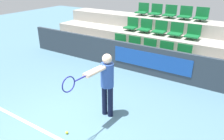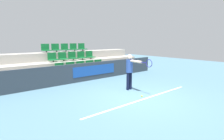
{
  "view_description": "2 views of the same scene",
  "coord_description": "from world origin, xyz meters",
  "px_view_note": "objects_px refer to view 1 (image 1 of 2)",
  "views": [
    {
      "loc": [
        3.01,
        -2.66,
        3.23
      ],
      "look_at": [
        0.0,
        2.05,
        0.74
      ],
      "focal_mm": 35.0,
      "sensor_mm": 36.0,
      "label": 1
    },
    {
      "loc": [
        -5.04,
        -4.37,
        2.24
      ],
      "look_at": [
        0.22,
        2.0,
        0.81
      ],
      "focal_mm": 28.0,
      "sensor_mm": 36.0,
      "label": 2
    }
  ],
  "objects_px": {
    "stadium_chair_0": "(119,42)",
    "stadium_chair_3": "(165,51)",
    "stadium_chair_11": "(156,12)",
    "stadium_chair_4": "(183,54)",
    "stadium_chair_7": "(160,29)",
    "stadium_chair_13": "(185,14)",
    "tennis_player": "(105,80)",
    "stadium_chair_12": "(170,13)",
    "stadium_chair_6": "(145,27)",
    "tennis_ball": "(67,133)",
    "stadium_chair_14": "(201,16)",
    "stadium_chair_2": "(148,48)",
    "stadium_chair_8": "(176,31)",
    "stadium_chair_1": "(133,45)",
    "stadium_chair_10": "(142,10)",
    "stadium_chair_5": "(131,25)",
    "stadium_chair_9": "(193,34)"
  },
  "relations": [
    {
      "from": "stadium_chair_0",
      "to": "stadium_chair_3",
      "type": "bearing_deg",
      "value": 0.0
    },
    {
      "from": "stadium_chair_0",
      "to": "stadium_chair_11",
      "type": "xyz_separation_m",
      "value": [
        0.64,
        2.06,
        0.99
      ]
    },
    {
      "from": "stadium_chair_4",
      "to": "stadium_chair_7",
      "type": "relative_size",
      "value": 1.0
    },
    {
      "from": "stadium_chair_13",
      "to": "tennis_player",
      "type": "xyz_separation_m",
      "value": [
        -0.16,
        -5.59,
        -0.71
      ]
    },
    {
      "from": "stadium_chair_7",
      "to": "stadium_chair_12",
      "type": "xyz_separation_m",
      "value": [
        0.0,
        1.03,
        0.49
      ]
    },
    {
      "from": "stadium_chair_6",
      "to": "tennis_ball",
      "type": "height_order",
      "value": "stadium_chair_6"
    },
    {
      "from": "stadium_chair_6",
      "to": "stadium_chair_14",
      "type": "height_order",
      "value": "stadium_chair_14"
    },
    {
      "from": "stadium_chair_7",
      "to": "stadium_chair_14",
      "type": "bearing_deg",
      "value": 38.82
    },
    {
      "from": "stadium_chair_6",
      "to": "stadium_chair_2",
      "type": "bearing_deg",
      "value": -58.14
    },
    {
      "from": "stadium_chair_8",
      "to": "tennis_player",
      "type": "bearing_deg",
      "value": -92.05
    },
    {
      "from": "stadium_chair_1",
      "to": "tennis_player",
      "type": "relative_size",
      "value": 0.33
    },
    {
      "from": "stadium_chair_0",
      "to": "stadium_chair_10",
      "type": "height_order",
      "value": "stadium_chair_10"
    },
    {
      "from": "stadium_chair_5",
      "to": "stadium_chair_10",
      "type": "bearing_deg",
      "value": 90.0
    },
    {
      "from": "stadium_chair_5",
      "to": "stadium_chair_11",
      "type": "xyz_separation_m",
      "value": [
        0.64,
        1.03,
        0.49
      ]
    },
    {
      "from": "stadium_chair_1",
      "to": "stadium_chair_10",
      "type": "relative_size",
      "value": 1.0
    },
    {
      "from": "stadium_chair_3",
      "to": "stadium_chair_5",
      "type": "distance_m",
      "value": 2.23
    },
    {
      "from": "stadium_chair_3",
      "to": "stadium_chair_10",
      "type": "bearing_deg",
      "value": 132.99
    },
    {
      "from": "stadium_chair_0",
      "to": "stadium_chair_6",
      "type": "distance_m",
      "value": 1.31
    },
    {
      "from": "stadium_chair_12",
      "to": "stadium_chair_9",
      "type": "bearing_deg",
      "value": -38.82
    },
    {
      "from": "stadium_chair_1",
      "to": "stadium_chair_13",
      "type": "distance_m",
      "value": 2.62
    },
    {
      "from": "stadium_chair_3",
      "to": "stadium_chair_0",
      "type": "bearing_deg",
      "value": 180.0
    },
    {
      "from": "stadium_chair_1",
      "to": "stadium_chair_14",
      "type": "relative_size",
      "value": 1.0
    },
    {
      "from": "stadium_chair_3",
      "to": "stadium_chair_8",
      "type": "distance_m",
      "value": 1.14
    },
    {
      "from": "stadium_chair_0",
      "to": "stadium_chair_3",
      "type": "relative_size",
      "value": 1.0
    },
    {
      "from": "stadium_chair_5",
      "to": "stadium_chair_13",
      "type": "bearing_deg",
      "value": 28.21
    },
    {
      "from": "stadium_chair_11",
      "to": "stadium_chair_13",
      "type": "distance_m",
      "value": 1.28
    },
    {
      "from": "stadium_chair_6",
      "to": "stadium_chair_10",
      "type": "distance_m",
      "value": 1.31
    },
    {
      "from": "stadium_chair_8",
      "to": "stadium_chair_3",
      "type": "bearing_deg",
      "value": -90.0
    },
    {
      "from": "stadium_chair_0",
      "to": "stadium_chair_1",
      "type": "height_order",
      "value": "same"
    },
    {
      "from": "stadium_chair_12",
      "to": "stadium_chair_14",
      "type": "height_order",
      "value": "same"
    },
    {
      "from": "stadium_chair_2",
      "to": "stadium_chair_8",
      "type": "xyz_separation_m",
      "value": [
        0.64,
        1.03,
        0.49
      ]
    },
    {
      "from": "stadium_chair_4",
      "to": "stadium_chair_9",
      "type": "relative_size",
      "value": 1.0
    },
    {
      "from": "tennis_ball",
      "to": "stadium_chair_9",
      "type": "bearing_deg",
      "value": 78.27
    },
    {
      "from": "stadium_chair_3",
      "to": "stadium_chair_13",
      "type": "height_order",
      "value": "stadium_chair_13"
    },
    {
      "from": "stadium_chair_1",
      "to": "stadium_chair_11",
      "type": "height_order",
      "value": "stadium_chair_11"
    },
    {
      "from": "stadium_chair_7",
      "to": "tennis_player",
      "type": "xyz_separation_m",
      "value": [
        0.48,
        -4.56,
        -0.21
      ]
    },
    {
      "from": "stadium_chair_3",
      "to": "stadium_chair_2",
      "type": "bearing_deg",
      "value": 180.0
    },
    {
      "from": "stadium_chair_10",
      "to": "tennis_ball",
      "type": "xyz_separation_m",
      "value": [
        1.4,
        -6.6,
        -1.65
      ]
    },
    {
      "from": "stadium_chair_4",
      "to": "tennis_ball",
      "type": "bearing_deg",
      "value": -104.29
    },
    {
      "from": "stadium_chair_3",
      "to": "stadium_chair_9",
      "type": "xyz_separation_m",
      "value": [
        0.64,
        1.03,
        0.49
      ]
    },
    {
      "from": "stadium_chair_2",
      "to": "stadium_chair_4",
      "type": "height_order",
      "value": "same"
    },
    {
      "from": "stadium_chair_0",
      "to": "stadium_chair_4",
      "type": "bearing_deg",
      "value": 0.0
    },
    {
      "from": "stadium_chair_10",
      "to": "stadium_chair_1",
      "type": "bearing_deg",
      "value": -72.74
    },
    {
      "from": "stadium_chair_5",
      "to": "stadium_chair_8",
      "type": "relative_size",
      "value": 1.0
    },
    {
      "from": "stadium_chair_8",
      "to": "stadium_chair_10",
      "type": "xyz_separation_m",
      "value": [
        -1.92,
        1.03,
        0.49
      ]
    },
    {
      "from": "stadium_chair_1",
      "to": "stadium_chair_11",
      "type": "relative_size",
      "value": 1.0
    },
    {
      "from": "stadium_chair_13",
      "to": "stadium_chair_0",
      "type": "bearing_deg",
      "value": -132.99
    },
    {
      "from": "stadium_chair_2",
      "to": "stadium_chair_5",
      "type": "height_order",
      "value": "stadium_chair_5"
    },
    {
      "from": "stadium_chair_4",
      "to": "stadium_chair_5",
      "type": "distance_m",
      "value": 2.8
    },
    {
      "from": "stadium_chair_4",
      "to": "stadium_chair_7",
      "type": "height_order",
      "value": "stadium_chair_7"
    }
  ]
}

